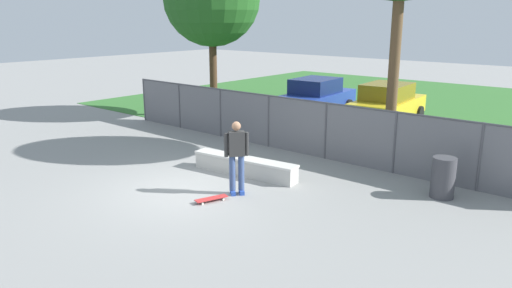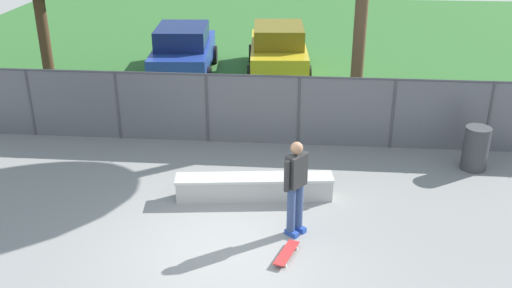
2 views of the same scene
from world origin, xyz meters
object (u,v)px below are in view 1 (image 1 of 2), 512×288
(car_yellow, at_px, (387,104))
(concrete_ledge, at_px, (245,166))
(car_blue, at_px, (316,97))
(skateboarder, at_px, (237,154))
(trash_bin, at_px, (443,178))
(skateboard, at_px, (211,199))

(car_yellow, bearing_deg, concrete_ledge, -90.08)
(car_blue, bearing_deg, skateboarder, -67.31)
(concrete_ledge, xyz_separation_m, trash_bin, (4.78, 1.78, 0.25))
(trash_bin, bearing_deg, concrete_ledge, -159.56)
(trash_bin, bearing_deg, car_blue, 140.64)
(car_blue, relative_size, trash_bin, 4.33)
(skateboard, bearing_deg, car_yellow, 93.88)
(skateboarder, distance_m, car_blue, 10.30)
(skateboarder, height_order, car_yellow, skateboarder)
(skateboarder, height_order, car_blue, skateboarder)
(skateboarder, xyz_separation_m, car_yellow, (-0.84, 9.93, -0.17))
(concrete_ledge, height_order, skateboarder, skateboarder)
(concrete_ledge, relative_size, car_yellow, 0.74)
(car_blue, xyz_separation_m, trash_bin, (7.90, -6.48, -0.34))
(trash_bin, bearing_deg, car_yellow, 124.62)
(car_blue, height_order, car_yellow, same)
(skateboarder, height_order, trash_bin, skateboarder)
(car_blue, bearing_deg, car_yellow, 7.69)
(skateboarder, xyz_separation_m, skateboard, (-0.11, -0.77, -0.94))
(car_yellow, bearing_deg, skateboard, -86.12)
(car_blue, distance_m, car_yellow, 3.16)
(concrete_ledge, bearing_deg, car_blue, 110.70)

